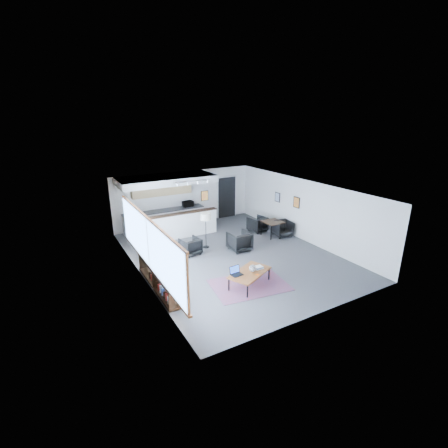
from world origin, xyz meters
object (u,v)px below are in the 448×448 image
dining_chair_far (257,224)px  microwave (188,203)px  laptop (236,272)px  dining_table (273,223)px  armchair_left (190,245)px  ceramic_pot (253,268)px  book_stack (258,267)px  floor_lamp (206,218)px  dining_chair_near (282,229)px  armchair_right (239,240)px  coffee_table (250,273)px

dining_chair_far → microwave: bearing=-54.7°
laptop → dining_chair_far: laptop is taller
dining_table → dining_chair_far: bearing=103.9°
armchair_left → dining_table: 3.98m
ceramic_pot → dining_chair_far: (3.05, 4.07, -0.26)m
laptop → book_stack: 0.83m
armchair_left → floor_lamp: (0.82, 0.30, 0.91)m
dining_table → floor_lamp: bearing=174.6°
laptop → dining_chair_near: size_ratio=0.57×
armchair_right → microwave: 3.96m
coffee_table → armchair_left: bearing=76.1°
coffee_table → microwave: 6.51m
microwave → armchair_left: bearing=-118.9°
floor_lamp → coffee_table: bearing=-93.3°
dining_table → dining_chair_far: dining_table is taller
coffee_table → microwave: microwave is taller
book_stack → floor_lamp: 3.50m
ceramic_pot → dining_chair_near: 4.71m
dining_chair_near → armchair_right: bearing=-163.3°
book_stack → coffee_table: bearing=-171.7°
book_stack → armchair_right: (0.87, 2.51, -0.10)m
laptop → microwave: size_ratio=0.76×
floor_lamp → dining_table: floor_lamp is taller
armchair_right → microwave: size_ratio=1.68×
armchair_left → armchair_right: bearing=153.5°
ceramic_pot → armchair_right: size_ratio=0.27×
ceramic_pot → armchair_right: armchair_right is taller
armchair_right → ceramic_pot: bearing=65.6°
book_stack → microwave: 6.41m
dining_table → microwave: 4.22m
book_stack → armchair_right: bearing=71.0°
armchair_right → floor_lamp: floor_lamp is taller
dining_chair_far → microwave: microwave is taller
floor_lamp → laptop: bearing=-101.2°
floor_lamp → microwave: 3.01m
ceramic_pot → microwave: size_ratio=0.46×
dining_table → microwave: bearing=128.9°
laptop → dining_chair_near: 5.08m
laptop → floor_lamp: bearing=74.2°
ceramic_pot → dining_chair_near: bearing=39.3°
ceramic_pot → armchair_left: armchair_left is taller
coffee_table → armchair_right: bearing=39.4°
dining_table → laptop: bearing=-141.1°
laptop → dining_table: bearing=34.4°
coffee_table → dining_table: bearing=18.4°
coffee_table → floor_lamp: 3.57m
dining_table → armchair_right: bearing=-164.2°
armchair_left → dining_chair_near: (4.34, -0.22, -0.03)m
dining_chair_near → laptop: bearing=-137.6°
dining_chair_near → floor_lamp: bearing=179.7°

